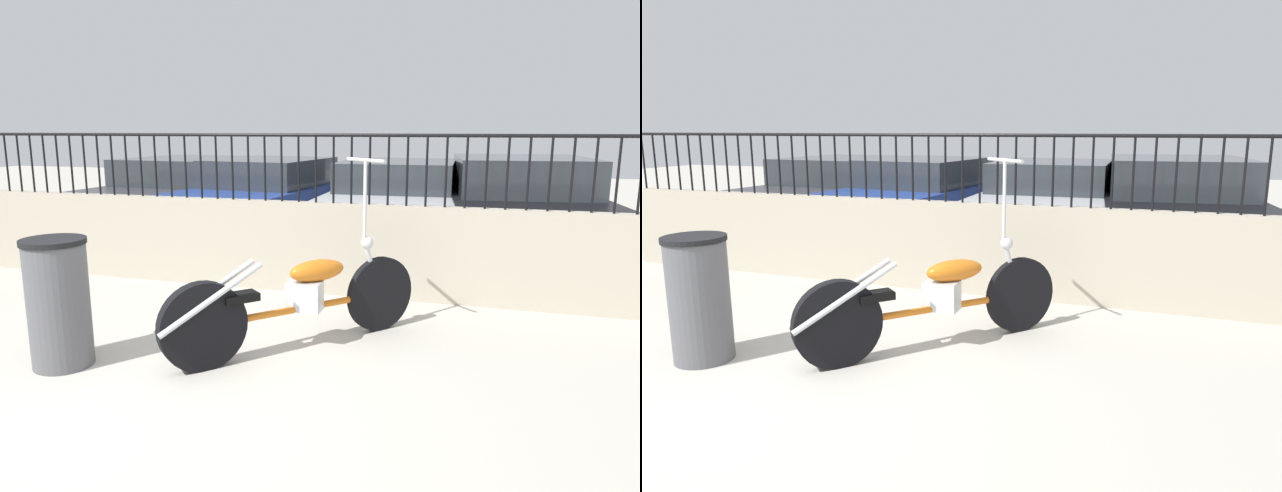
% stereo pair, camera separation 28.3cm
% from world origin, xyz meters
% --- Properties ---
extents(ground_plane, '(40.00, 40.00, 0.00)m').
position_xyz_m(ground_plane, '(0.00, 0.00, 0.00)').
color(ground_plane, '#B7B2A5').
extents(low_wall, '(8.19, 0.18, 1.00)m').
position_xyz_m(low_wall, '(0.00, 2.91, 0.50)').
color(low_wall, '#B2A893').
rests_on(low_wall, ground_plane).
extents(fence_railing, '(8.19, 0.04, 0.73)m').
position_xyz_m(fence_railing, '(0.00, 2.91, 1.49)').
color(fence_railing, black).
rests_on(fence_railing, low_wall).
extents(motorcycle_orange, '(1.67, 1.82, 1.54)m').
position_xyz_m(motorcycle_orange, '(0.76, 1.19, 0.42)').
color(motorcycle_orange, black).
rests_on(motorcycle_orange, ground_plane).
extents(trash_bin, '(0.47, 0.47, 0.98)m').
position_xyz_m(trash_bin, '(-0.79, 0.44, 0.49)').
color(trash_bin, '#56565B').
rests_on(trash_bin, ground_plane).
extents(car_dark_grey, '(2.04, 4.26, 1.30)m').
position_xyz_m(car_dark_grey, '(-2.67, 5.85, 0.67)').
color(car_dark_grey, black).
rests_on(car_dark_grey, ground_plane).
extents(car_blue, '(2.15, 4.20, 1.32)m').
position_xyz_m(car_blue, '(-1.04, 5.69, 0.67)').
color(car_blue, black).
rests_on(car_blue, ground_plane).
extents(car_silver, '(1.93, 3.99, 1.31)m').
position_xyz_m(car_silver, '(0.96, 5.76, 0.67)').
color(car_silver, black).
rests_on(car_silver, ground_plane).
extents(car_black, '(2.35, 4.41, 1.40)m').
position_xyz_m(car_black, '(2.67, 5.52, 0.70)').
color(car_black, black).
rests_on(car_black, ground_plane).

